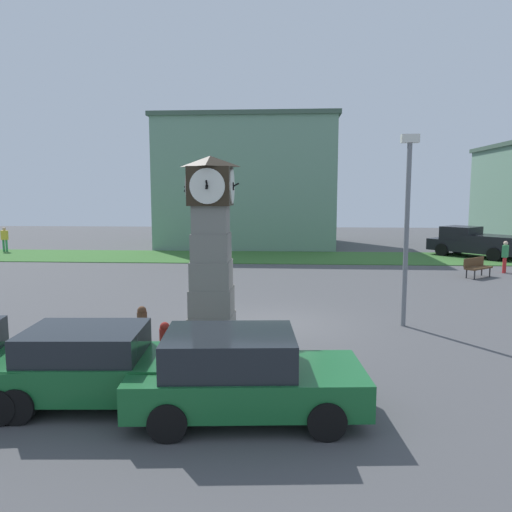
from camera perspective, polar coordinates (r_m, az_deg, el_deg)
ground_plane at (r=15.10m, az=2.22°, el=-7.85°), size 85.08×85.08×0.00m
clock_tower at (r=13.07m, az=-5.13°, el=0.44°), size 1.44×1.37×4.87m
bollard_near_tower at (r=12.98m, az=-12.86°, el=-7.98°), size 0.25×0.25×1.12m
bollard_mid_row at (r=11.68m, az=-10.34°, el=-9.86°), size 0.25×0.25×1.03m
bollard_far_row at (r=10.22m, az=-8.20°, el=-11.99°), size 0.28×0.28×1.15m
bollard_end_row at (r=9.25m, az=-4.00°, el=-15.01°), size 0.23×0.23×0.86m
car_near_tower at (r=9.96m, az=-17.69°, el=-11.80°), size 3.98×2.08×1.44m
car_by_building at (r=9.00m, az=-1.65°, el=-13.35°), size 4.22×2.25×1.51m
pickup_truck at (r=33.18m, az=23.73°, el=1.45°), size 5.22×5.27×1.85m
bench at (r=25.48m, az=23.92°, el=-1.06°), size 1.58×1.42×0.90m
pedestrian_crossing_lot at (r=37.13m, az=-26.79°, el=1.86°), size 0.41×0.26×1.66m
pedestrian_by_cars at (r=27.38m, az=26.58°, el=0.12°), size 0.42×0.47×1.58m
street_lamp_near_road at (r=15.12m, az=16.89°, el=4.43°), size 0.50×0.24×5.58m
warehouse_blue_far at (r=38.10m, az=-0.81°, el=8.33°), size 12.93×10.01×9.28m
grass_verge_far at (r=30.64m, az=10.22°, el=-0.19°), size 51.05×5.79×0.04m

